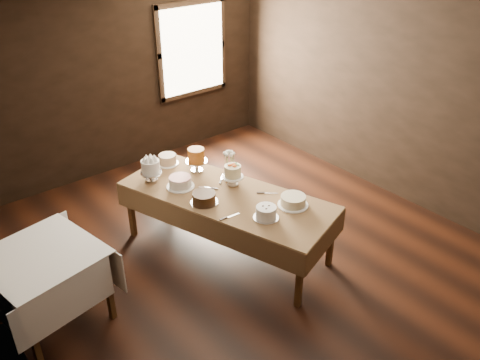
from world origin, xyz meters
name	(u,v)px	position (x,y,z in m)	size (l,w,h in m)	color
floor	(251,258)	(0.00, 0.00, 0.00)	(5.00, 6.00, 0.01)	black
ceiling	(254,5)	(0.00, 0.00, 2.80)	(5.00, 6.00, 0.01)	beige
wall_back	(116,78)	(0.00, 3.00, 1.40)	(5.00, 0.02, 2.80)	black
wall_right	(399,96)	(2.50, 0.00, 1.40)	(0.02, 6.00, 2.80)	black
window	(193,50)	(1.30, 2.94, 1.60)	(1.10, 0.05, 1.30)	#FFEABF
display_table	(226,199)	(-0.11, 0.31, 0.70)	(1.65, 2.61, 0.75)	#412710
side_table	(42,263)	(-2.12, 0.48, 0.72)	(1.12, 1.12, 0.82)	#412710
cake_meringue	(151,171)	(-0.58, 1.12, 0.88)	(0.28, 0.28, 0.27)	silver
cake_speckled	(168,160)	(-0.22, 1.35, 0.81)	(0.29, 0.29, 0.13)	white
cake_lattice	(180,183)	(-0.41, 0.78, 0.81)	(0.35, 0.35, 0.12)	white
cake_caramel	(196,161)	(-0.04, 0.98, 0.88)	(0.28, 0.28, 0.30)	silver
cake_chocolate	(204,198)	(-0.40, 0.33, 0.81)	(0.33, 0.33, 0.12)	silver
cake_flowers	(233,176)	(0.09, 0.44, 0.86)	(0.25, 0.25, 0.25)	white
cake_swirl	(266,213)	(-0.08, -0.32, 0.82)	(0.27, 0.27, 0.14)	silver
cake_cream	(293,201)	(0.31, -0.32, 0.81)	(0.37, 0.37, 0.12)	white
cake_server_b	(271,193)	(0.30, 0.01, 0.76)	(0.24, 0.03, 0.01)	silver
cake_server_c	(204,187)	(-0.21, 0.59, 0.76)	(0.24, 0.03, 0.01)	silver
cake_server_d	(222,177)	(0.10, 0.65, 0.76)	(0.24, 0.03, 0.01)	silver
cake_server_e	(233,215)	(-0.31, -0.07, 0.76)	(0.24, 0.03, 0.01)	silver
flower_vase	(229,173)	(0.14, 0.57, 0.83)	(0.14, 0.14, 0.15)	#2D2823
flower_bouquet	(229,158)	(0.14, 0.57, 1.02)	(0.14, 0.14, 0.20)	white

